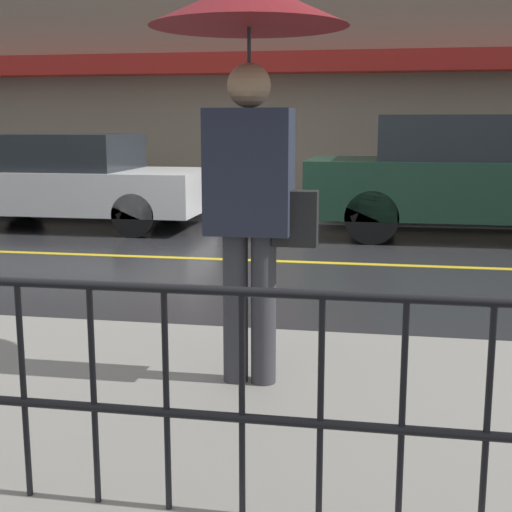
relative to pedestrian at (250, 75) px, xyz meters
The scene contains 8 objects.
ground_plane 4.69m from the pedestrian, 104.13° to the left, with size 80.00×80.00×0.00m, color #262628.
sidewalk_near 2.07m from the pedestrian, 164.38° to the right, with size 28.00×2.70×0.13m.
sidewalk_far 8.47m from the pedestrian, 97.32° to the left, with size 28.00×1.78×0.13m.
lane_marking 4.69m from the pedestrian, 104.13° to the left, with size 25.20×0.12×0.01m.
building_storefront 9.36m from the pedestrian, 96.52° to the left, with size 28.00×0.85×5.96m.
pedestrian is the anchor object (origin of this frame).
car_white 7.64m from the pedestrian, 121.99° to the left, with size 4.06×1.82×1.41m.
car_dark_green 6.78m from the pedestrian, 72.69° to the left, with size 4.77×1.81×1.68m.
Camera 1 is at (1.77, -7.98, 1.58)m, focal length 50.00 mm.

